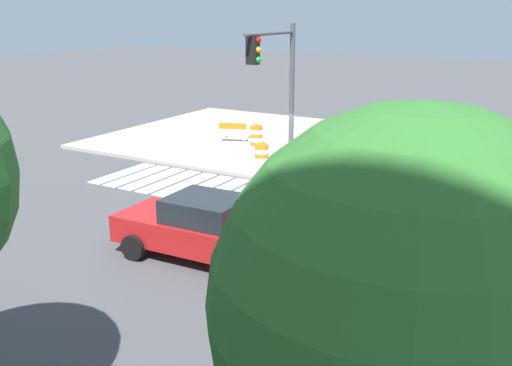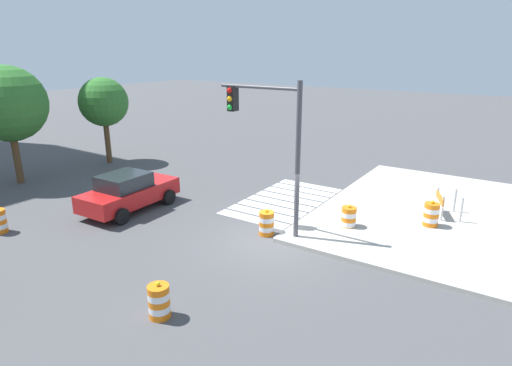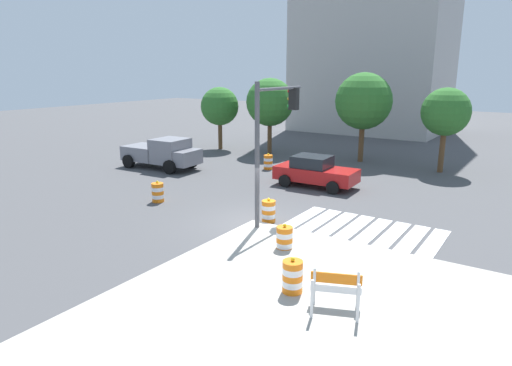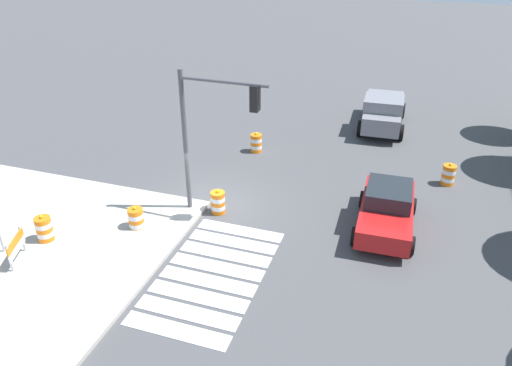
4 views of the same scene
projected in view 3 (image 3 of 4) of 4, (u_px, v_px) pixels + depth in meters
The scene contains 17 objects.
ground_plane at pixel (253, 223), 18.28m from camera, with size 120.00×120.00×0.00m, color #474749.
sidewalk_corner at pixel (326, 342), 10.20m from camera, with size 12.00×12.00×0.15m, color #ADA89E.
crosswalk_stripes at pixel (363, 229), 17.60m from camera, with size 5.85×3.20×0.02m.
sports_car at pixel (315, 171), 23.90m from camera, with size 4.35×2.24×1.63m.
pickup_truck at pixel (164, 153), 28.22m from camera, with size 5.24×2.54×1.92m.
traffic_barrel_near_corner at pixel (269, 211), 18.37m from camera, with size 0.56×0.56×1.02m.
traffic_barrel_crosswalk_end at pixel (158, 192), 21.18m from camera, with size 0.56×0.56×1.02m.
traffic_barrel_median_near at pixel (284, 239), 15.33m from camera, with size 0.56×0.56×1.02m.
traffic_barrel_median_far at pixel (268, 162), 28.10m from camera, with size 0.56×0.56×1.02m.
traffic_barrel_on_sidewalk at pixel (293, 276), 12.25m from camera, with size 0.56×0.56×1.02m.
construction_barricade at pixel (336, 288), 11.36m from camera, with size 1.43×1.17×1.00m.
traffic_light_pole at pixel (273, 127), 17.44m from camera, with size 0.47×3.29×5.50m.
street_tree_streetside_near at pixel (364, 101), 29.63m from camera, with size 3.72×3.72×5.90m.
street_tree_streetside_mid at pixel (446, 112), 26.56m from camera, with size 2.84×2.84×5.06m.
street_tree_streetside_far at pixel (270, 102), 32.61m from camera, with size 3.45×3.45×5.49m.
street_tree_corner_lot at pixel (220, 106), 34.60m from camera, with size 2.91×2.91×4.77m.
office_building_far at pixel (376, 1), 43.36m from camera, with size 14.00×10.00×24.90m, color #B2ADA8.
Camera 3 is at (9.63, -14.40, 6.07)m, focal length 31.64 mm.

